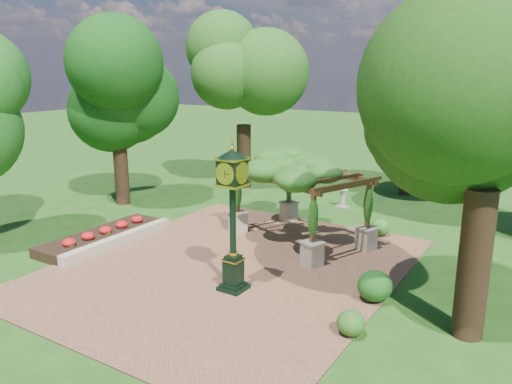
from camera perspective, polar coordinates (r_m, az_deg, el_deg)
The scene contains 14 objects.
ground at distance 15.62m, azimuth -4.93°, elevation -9.74°, with size 120.00×120.00×0.00m, color #1E4714.
brick_plaza at distance 16.36m, azimuth -2.81°, elevation -8.51°, with size 10.00×12.00×0.04m, color brown.
border_wall at distance 18.82m, azimuth -15.35°, elevation -5.38°, with size 0.35×5.00×0.40m, color #C6B793.
flower_bed at distance 19.47m, azimuth -17.16°, elevation -4.93°, with size 1.50×5.00×0.36m, color red.
pedestal_clock at distance 13.88m, azimuth -2.70°, elevation -1.77°, with size 0.84×0.84×4.18m.
pergola at distance 18.09m, azimuth 5.05°, elevation 2.10°, with size 5.77×4.73×3.13m.
sundial at distance 23.45m, azimuth 9.89°, elevation -0.85°, with size 0.57×0.57×0.86m.
shrub_front at distance 12.51m, azimuth 10.79°, elevation -14.49°, with size 0.68×0.68×0.62m, color #285518.
shrub_mid at distance 14.27m, azimuth 13.41°, elevation -10.41°, with size 0.95×0.95×0.86m, color #174A15.
shrub_back at distance 19.70m, azimuth 13.96°, elevation -3.94°, with size 0.72×0.72×0.65m, color #29621C.
tree_west_near at distance 23.94m, azimuth -15.71°, elevation 11.07°, with size 4.36×4.36×7.70m.
tree_west_far at distance 26.59m, azimuth -1.45°, elevation 13.22°, with size 4.19×4.19×8.71m.
tree_north at distance 26.07m, azimuth 17.17°, elevation 8.25°, with size 3.84×3.84×5.79m.
tree_east_near at distance 12.00m, azimuth 25.82°, elevation 13.39°, with size 4.31×4.31×9.37m.
Camera 1 is at (8.67, -11.41, 6.23)m, focal length 35.00 mm.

